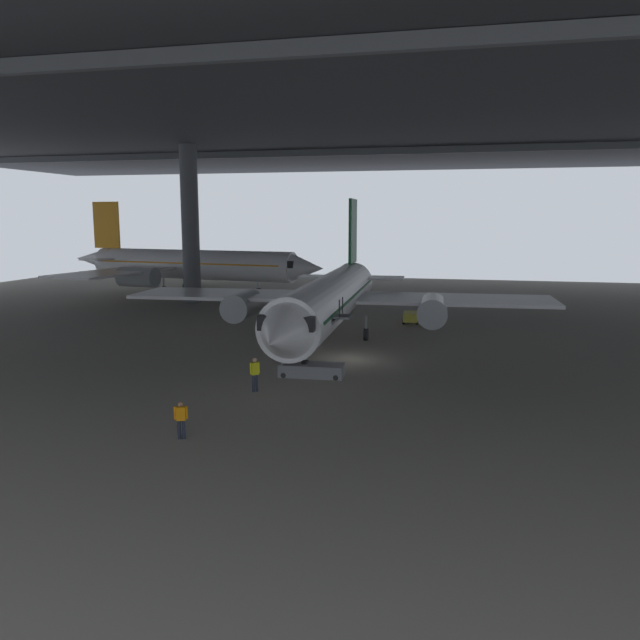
{
  "coord_description": "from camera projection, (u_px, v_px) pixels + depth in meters",
  "views": [
    {
      "loc": [
        7.51,
        -37.66,
        8.73
      ],
      "look_at": [
        -1.38,
        0.31,
        2.4
      ],
      "focal_mm": 35.28,
      "sensor_mm": 36.0,
      "label": 1
    }
  ],
  "objects": [
    {
      "name": "baggage_tug",
      "position": [
        411.0,
        317.0,
        52.84
      ],
      "size": [
        1.38,
        2.26,
        0.9
      ],
      "color": "yellow",
      "rests_on": "ground_plane"
    },
    {
      "name": "ground_plane",
      "position": [
        340.0,
        359.0,
        39.28
      ],
      "size": [
        110.0,
        110.0,
        0.0
      ],
      "primitive_type": "plane",
      "color": "gray"
    },
    {
      "name": "hangar_structure",
      "position": [
        375.0,
        117.0,
        49.85
      ],
      "size": [
        121.0,
        99.0,
        17.29
      ],
      "color": "#4C4F54",
      "rests_on": "ground_plane"
    },
    {
      "name": "airplane_main",
      "position": [
        331.0,
        298.0,
        43.47
      ],
      "size": [
        31.28,
        32.44,
        10.34
      ],
      "color": "white",
      "rests_on": "ground_plane"
    },
    {
      "name": "crew_worker_by_stairs",
      "position": [
        255.0,
        372.0,
        31.83
      ],
      "size": [
        0.41,
        0.42,
        1.77
      ],
      "color": "#232838",
      "rests_on": "ground_plane"
    },
    {
      "name": "boarding_stairs",
      "position": [
        313.0,
        364.0,
        35.01
      ],
      "size": [
        4.03,
        1.67,
        4.42
      ],
      "color": "slate",
      "rests_on": "ground_plane"
    },
    {
      "name": "airplane_distant",
      "position": [
        188.0,
        265.0,
        74.14
      ],
      "size": [
        33.84,
        32.95,
        10.72
      ],
      "color": "white",
      "rests_on": "ground_plane"
    },
    {
      "name": "crew_worker_near_nose",
      "position": [
        181.0,
        418.0,
        24.99
      ],
      "size": [
        0.52,
        0.34,
        1.55
      ],
      "color": "#232838",
      "rests_on": "ground_plane"
    }
  ]
}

